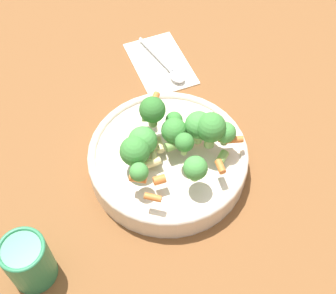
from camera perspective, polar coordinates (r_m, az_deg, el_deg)
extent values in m
plane|color=brown|center=(0.80, 0.00, -2.48)|extent=(3.00, 3.00, 0.00)
cylinder|color=beige|center=(0.79, 0.00, -1.63)|extent=(0.27, 0.27, 0.04)
torus|color=beige|center=(0.77, 0.00, -0.75)|extent=(0.27, 0.27, 0.01)
cylinder|color=#8CB766|center=(0.76, -3.01, -0.45)|extent=(0.02, 0.02, 0.01)
sphere|color=#479342|center=(0.73, -3.10, 0.77)|extent=(0.05, 0.05, 0.05)
cylinder|color=#8CB766|center=(0.76, -1.86, 3.24)|extent=(0.01, 0.01, 0.02)
sphere|color=#33722D|center=(0.74, -1.92, 4.57)|extent=(0.04, 0.04, 0.04)
cylinder|color=#8CB766|center=(0.76, 3.65, 1.29)|extent=(0.02, 0.02, 0.02)
sphere|color=#479342|center=(0.74, 3.77, 2.70)|extent=(0.04, 0.04, 0.04)
cylinder|color=#8CB766|center=(0.71, -3.48, -3.83)|extent=(0.01, 0.01, 0.01)
sphere|color=#479342|center=(0.69, -3.55, -3.06)|extent=(0.03, 0.03, 0.03)
cylinder|color=#8CB766|center=(0.75, 5.07, 0.85)|extent=(0.02, 0.02, 0.03)
sphere|color=#3D8438|center=(0.73, 5.26, 2.40)|extent=(0.05, 0.05, 0.05)
cylinder|color=#8CB766|center=(0.73, 2.09, -0.23)|extent=(0.01, 0.01, 0.01)
sphere|color=#3D8438|center=(0.71, 2.14, 0.71)|extent=(0.03, 0.03, 0.03)
cylinder|color=#8CB766|center=(0.74, -3.94, -1.72)|extent=(0.02, 0.02, 0.01)
sphere|color=#3D8438|center=(0.72, -4.06, -0.50)|extent=(0.05, 0.05, 0.05)
cylinder|color=#8CB766|center=(0.75, 6.87, 0.81)|extent=(0.01, 0.01, 0.01)
sphere|color=#479342|center=(0.74, 7.03, 1.78)|extent=(0.03, 0.03, 0.03)
cylinder|color=#8CB766|center=(0.77, 0.73, 2.48)|extent=(0.01, 0.01, 0.01)
sphere|color=#3D8438|center=(0.75, 0.74, 3.31)|extent=(0.03, 0.03, 0.03)
cylinder|color=#8CB766|center=(0.71, 3.27, -3.55)|extent=(0.01, 0.01, 0.01)
sphere|color=#479342|center=(0.69, 3.36, -2.58)|extent=(0.04, 0.04, 0.04)
cylinder|color=#8CB766|center=(0.76, 4.42, 2.02)|extent=(0.01, 0.01, 0.01)
sphere|color=#479342|center=(0.74, 4.51, 2.91)|extent=(0.03, 0.03, 0.03)
cylinder|color=#8CB766|center=(0.76, 0.94, 0.75)|extent=(0.01, 0.01, 0.01)
sphere|color=#3D8438|center=(0.74, 0.97, 1.87)|extent=(0.04, 0.04, 0.04)
cylinder|color=orange|center=(0.71, -1.06, -4.02)|extent=(0.02, 0.02, 0.01)
cylinder|color=orange|center=(0.72, 6.41, -2.39)|extent=(0.02, 0.02, 0.01)
cylinder|color=beige|center=(0.76, -1.07, 0.26)|extent=(0.03, 0.03, 0.01)
cylinder|color=#729E4C|center=(0.75, 6.64, -1.22)|extent=(0.02, 0.02, 0.01)
cylinder|color=orange|center=(0.77, 3.40, 1.60)|extent=(0.03, 0.03, 0.01)
cylinder|color=beige|center=(0.74, -1.80, -0.95)|extent=(0.02, 0.02, 0.01)
cylinder|color=#729E4C|center=(0.78, -2.46, 3.56)|extent=(0.02, 0.02, 0.01)
cylinder|color=orange|center=(0.70, -3.67, -3.79)|extent=(0.03, 0.02, 0.01)
cylinder|color=orange|center=(0.80, -1.65, 5.90)|extent=(0.02, 0.03, 0.01)
cylinder|color=orange|center=(0.76, 6.96, 1.04)|extent=(0.02, 0.02, 0.01)
cylinder|color=beige|center=(0.74, -1.85, -2.11)|extent=(0.02, 0.03, 0.01)
cylinder|color=orange|center=(0.69, -1.86, -6.15)|extent=(0.03, 0.02, 0.01)
cylinder|color=orange|center=(0.76, 2.06, 2.19)|extent=(0.02, 0.01, 0.01)
cylinder|color=orange|center=(0.75, 8.10, 0.89)|extent=(0.03, 0.03, 0.01)
cylinder|color=#729E4C|center=(0.74, 0.67, 0.25)|extent=(0.02, 0.03, 0.01)
cylinder|color=#2D7F51|center=(0.71, -16.63, -13.24)|extent=(0.07, 0.07, 0.09)
torus|color=#2D7F51|center=(0.67, -17.52, -11.79)|extent=(0.07, 0.07, 0.01)
cube|color=white|center=(0.96, -0.94, 10.19)|extent=(0.19, 0.17, 0.01)
cylinder|color=silver|center=(0.97, -1.53, 11.21)|extent=(0.11, 0.04, 0.01)
ellipsoid|color=silver|center=(0.92, 1.12, 8.56)|extent=(0.04, 0.03, 0.01)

